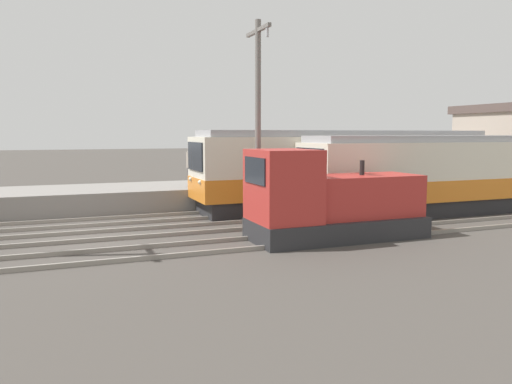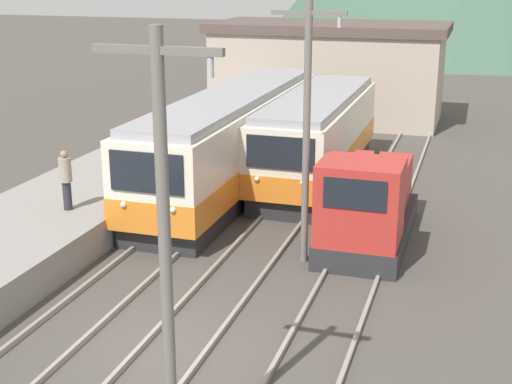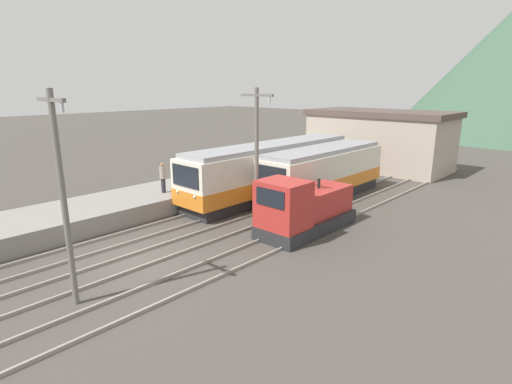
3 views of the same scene
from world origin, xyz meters
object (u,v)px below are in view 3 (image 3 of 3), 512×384
at_px(commuter_train_center, 323,175).
at_px(person_on_platform, 163,176).
at_px(shunting_locomotive, 304,209).
at_px(catenary_mast_mid, 257,158).
at_px(commuter_train_left, 273,172).
at_px(catenary_mast_near, 63,194).

distance_m(commuter_train_center, person_on_platform, 10.46).
bearing_deg(commuter_train_center, shunting_locomotive, -64.23).
distance_m(commuter_train_center, shunting_locomotive, 6.91).
bearing_deg(catenary_mast_mid, person_on_platform, -175.32).
bearing_deg(person_on_platform, commuter_train_left, 66.81).
distance_m(commuter_train_center, catenary_mast_near, 17.55).
bearing_deg(shunting_locomotive, person_on_platform, -163.87).
height_order(catenary_mast_near, person_on_platform, catenary_mast_near).
bearing_deg(catenary_mast_mid, commuter_train_left, 124.61).
relative_size(commuter_train_center, catenary_mast_near, 1.50).
bearing_deg(catenary_mast_mid, shunting_locomotive, 52.31).
bearing_deg(commuter_train_left, shunting_locomotive, -36.61).
xyz_separation_m(shunting_locomotive, catenary_mast_mid, (-1.49, -1.93, 2.75)).
xyz_separation_m(commuter_train_left, catenary_mast_near, (4.31, -15.42, 2.26)).
height_order(catenary_mast_near, catenary_mast_mid, same).
bearing_deg(commuter_train_left, catenary_mast_near, -74.39).
bearing_deg(catenary_mast_near, person_on_platform, 130.12).
height_order(commuter_train_left, catenary_mast_mid, catenary_mast_mid).
height_order(commuter_train_center, catenary_mast_near, catenary_mast_near).
relative_size(shunting_locomotive, catenary_mast_near, 0.82).
distance_m(shunting_locomotive, person_on_platform, 9.12).
distance_m(commuter_train_left, catenary_mast_mid, 7.91).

